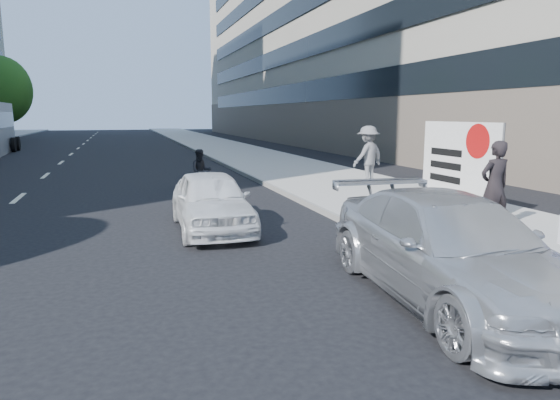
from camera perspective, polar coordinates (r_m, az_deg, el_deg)
name	(u,v)px	position (r m, az deg, el deg)	size (l,w,h in m)	color
ground	(310,246)	(9.78, 3.48, -5.29)	(160.00, 160.00, 0.00)	black
near_sidewalk	(252,156)	(29.85, -3.23, 5.01)	(5.00, 120.00, 0.15)	#9D9B93
near_building	(361,27)	(46.24, 9.29, 18.92)	(14.00, 70.00, 20.00)	#A59E8E
tree_far_e	(1,90)	(53.84, -29.25, 10.92)	(5.40, 5.40, 7.89)	#382616
jogger	(368,155)	(17.37, 10.03, 5.05)	(1.30, 0.75, 2.01)	slate
pedestrian_woman	(495,186)	(11.17, 23.33, 1.48)	(0.68, 0.45, 1.86)	black
protest_banner	(459,159)	(13.54, 19.75, 4.38)	(0.08, 3.06, 2.20)	#4C4C4C
parked_sedan	(450,249)	(7.23, 18.89, -5.31)	(2.02, 4.97, 1.44)	#A8ABB0
white_sedan_near	(211,201)	(11.12, -7.86, -0.07)	(1.55, 3.84, 1.31)	white
motorcycle	(201,173)	(16.52, -9.03, 3.04)	(0.70, 2.04, 1.42)	black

